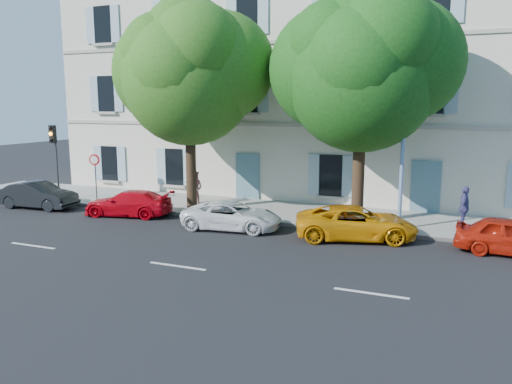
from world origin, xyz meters
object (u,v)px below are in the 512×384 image
at_px(car_white_coupe, 232,216).
at_px(traffic_light, 54,146).
at_px(tree_right, 362,77).
at_px(street_lamp, 404,114).
at_px(pedestrian_b, 195,188).
at_px(road_sign, 95,168).
at_px(car_dark_sedan, 38,195).
at_px(pedestrian_c, 464,208).
at_px(pedestrian_a, 191,186).
at_px(car_red_coupe, 128,203).
at_px(tree_left, 189,79).
at_px(car_yellow_supercar, 356,223).

xyz_separation_m(car_white_coupe, traffic_light, (-10.66, 1.59, 2.36)).
height_order(tree_right, street_lamp, tree_right).
bearing_deg(pedestrian_b, road_sign, 11.51).
height_order(tree_right, road_sign, tree_right).
distance_m(car_dark_sedan, pedestrian_c, 19.36).
height_order(car_white_coupe, traffic_light, traffic_light).
distance_m(tree_right, street_lamp, 2.29).
relative_size(car_dark_sedan, pedestrian_a, 2.29).
height_order(car_red_coupe, tree_left, tree_left).
bearing_deg(traffic_light, pedestrian_a, 14.82).
distance_m(car_white_coupe, tree_right, 7.55).
bearing_deg(car_yellow_supercar, car_dark_sedan, 74.21).
relative_size(road_sign, pedestrian_c, 1.39).
relative_size(road_sign, street_lamp, 0.30).
bearing_deg(traffic_light, car_yellow_supercar, -4.30).
height_order(car_red_coupe, tree_right, tree_right).
relative_size(car_dark_sedan, pedestrian_b, 2.35).
relative_size(pedestrian_a, pedestrian_c, 0.99).
distance_m(car_white_coupe, tree_left, 6.71).
xyz_separation_m(car_red_coupe, traffic_light, (-5.24, 1.13, 2.33)).
relative_size(car_dark_sedan, street_lamp, 0.49).
bearing_deg(pedestrian_c, car_white_coupe, 115.69).
bearing_deg(street_lamp, car_white_coupe, -163.76).
bearing_deg(pedestrian_a, pedestrian_c, 142.71).
xyz_separation_m(street_lamp, pedestrian_a, (-10.13, 1.56, -3.64)).
xyz_separation_m(car_dark_sedan, street_lamp, (16.84, 1.67, 4.00)).
distance_m(car_yellow_supercar, pedestrian_c, 4.47).
bearing_deg(tree_left, pedestrian_b, 111.31).
bearing_deg(car_white_coupe, pedestrian_b, 40.67).
bearing_deg(car_white_coupe, pedestrian_a, 41.40).
bearing_deg(car_yellow_supercar, pedestrian_a, 54.47).
relative_size(car_yellow_supercar, pedestrian_b, 2.70).
distance_m(traffic_light, pedestrian_a, 7.34).
relative_size(car_white_coupe, tree_left, 0.43).
distance_m(car_white_coupe, pedestrian_c, 9.14).
height_order(car_yellow_supercar, pedestrian_a, pedestrian_a).
bearing_deg(street_lamp, traffic_light, -179.13).
xyz_separation_m(car_red_coupe, pedestrian_a, (1.61, 2.94, 0.42)).
bearing_deg(car_yellow_supercar, road_sign, 66.54).
distance_m(car_dark_sedan, car_white_coupe, 10.51).
relative_size(car_white_coupe, pedestrian_c, 2.33).
xyz_separation_m(pedestrian_a, pedestrian_c, (12.47, -0.55, 0.01)).
relative_size(car_white_coupe, road_sign, 1.68).
bearing_deg(tree_right, pedestrian_c, 7.34).
distance_m(car_yellow_supercar, tree_left, 9.88).
bearing_deg(pedestrian_b, pedestrian_c, 176.56).
xyz_separation_m(car_yellow_supercar, pedestrian_c, (3.72, 2.44, 0.39)).
bearing_deg(tree_left, car_red_coupe, -144.19).
height_order(pedestrian_b, pedestrian_c, pedestrian_c).
bearing_deg(pedestrian_b, traffic_light, 10.89).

